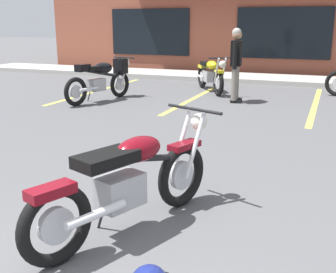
{
  "coord_description": "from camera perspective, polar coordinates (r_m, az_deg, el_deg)",
  "views": [
    {
      "loc": [
        1.72,
        -1.09,
        1.77
      ],
      "look_at": [
        0.07,
        3.11,
        0.55
      ],
      "focal_mm": 44.78,
      "sensor_mm": 36.0,
      "label": 1
    }
  ],
  "objects": [
    {
      "name": "ground_plane",
      "position": [
        5.64,
        2.64,
        -3.17
      ],
      "size": [
        80.0,
        80.0,
        0.0
      ],
      "primitive_type": "plane",
      "color": "#515154"
    },
    {
      "name": "sidewalk_kerb",
      "position": [
        13.69,
        14.27,
        7.56
      ],
      "size": [
        22.0,
        1.8,
        0.14
      ],
      "primitive_type": "cube",
      "color": "#A8A59E",
      "rests_on": "ground_plane"
    },
    {
      "name": "brick_storefront_building",
      "position": [
        17.65,
        16.53,
        15.12
      ],
      "size": [
        18.44,
        6.12,
        3.88
      ],
      "color": "brown",
      "rests_on": "ground_plane"
    },
    {
      "name": "painted_stall_lines",
      "position": [
        10.18,
        11.5,
        4.84
      ],
      "size": [
        8.52,
        4.8,
        0.01
      ],
      "color": "#DBCC4C",
      "rests_on": "ground_plane"
    },
    {
      "name": "motorcycle_foreground_classic",
      "position": [
        3.64,
        -5.27,
        -6.02
      ],
      "size": [
        1.05,
        2.02,
        0.98
      ],
      "color": "black",
      "rests_on": "ground_plane"
    },
    {
      "name": "motorcycle_black_cruiser",
      "position": [
        11.25,
        5.76,
        8.4
      ],
      "size": [
        1.39,
        1.84,
        0.98
      ],
      "color": "black",
      "rests_on": "ground_plane"
    },
    {
      "name": "motorcycle_blue_standard",
      "position": [
        10.0,
        -8.95,
        7.83
      ],
      "size": [
        0.84,
        2.07,
        0.98
      ],
      "color": "black",
      "rests_on": "ground_plane"
    },
    {
      "name": "person_in_black_shirt",
      "position": [
        9.76,
        9.25,
        10.14
      ],
      "size": [
        0.3,
        0.61,
        1.68
      ],
      "color": "black",
      "rests_on": "ground_plane"
    }
  ]
}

